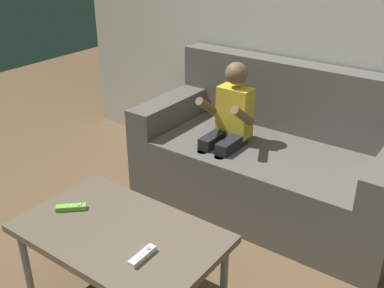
{
  "coord_description": "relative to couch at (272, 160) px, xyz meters",
  "views": [
    {
      "loc": [
        0.84,
        -0.93,
        1.65
      ],
      "look_at": [
        -0.42,
        0.82,
        0.61
      ],
      "focal_mm": 42.35,
      "sensor_mm": 36.0,
      "label": 1
    }
  ],
  "objects": [
    {
      "name": "game_remote_white_near_edge",
      "position": [
        0.06,
        -1.3,
        0.14
      ],
      "size": [
        0.04,
        0.14,
        0.03
      ],
      "color": "white",
      "rests_on": "coffee_table"
    },
    {
      "name": "couch",
      "position": [
        0.0,
        0.0,
        0.0
      ],
      "size": [
        1.65,
        0.8,
        0.88
      ],
      "color": "#56514C",
      "rests_on": "ground"
    },
    {
      "name": "wall_back",
      "position": [
        0.23,
        0.39,
        0.94
      ],
      "size": [
        4.29,
        0.05,
        2.5
      ],
      "primitive_type": "cube",
      "color": "beige",
      "rests_on": "ground"
    },
    {
      "name": "coffee_table",
      "position": [
        -0.14,
        -1.22,
        0.09
      ],
      "size": [
        0.92,
        0.57,
        0.43
      ],
      "color": "brown",
      "rests_on": "ground"
    },
    {
      "name": "game_remote_lime_center",
      "position": [
        -0.44,
        -1.23,
        0.14
      ],
      "size": [
        0.13,
        0.12,
        0.03
      ],
      "color": "#72C638",
      "rests_on": "coffee_table"
    },
    {
      "name": "person_seated_on_couch",
      "position": [
        -0.23,
        -0.18,
        0.23
      ],
      "size": [
        0.29,
        0.36,
        0.93
      ],
      "color": "black",
      "rests_on": "ground"
    }
  ]
}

